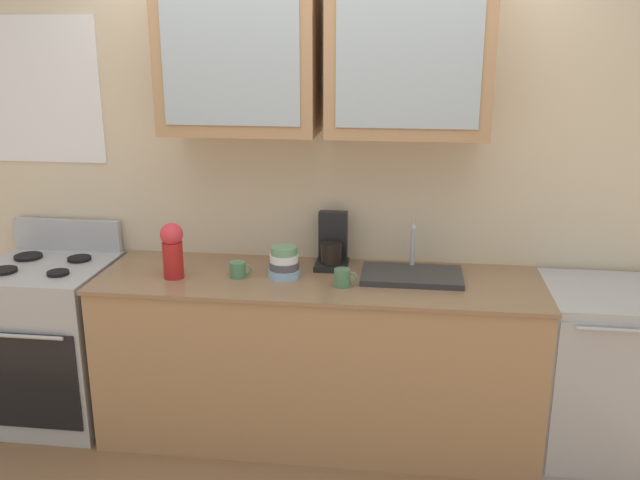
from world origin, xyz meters
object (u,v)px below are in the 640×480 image
at_px(bowl_stack, 284,263).
at_px(sink_faucet, 412,274).
at_px(coffee_maker, 332,246).
at_px(dishwasher, 602,374).
at_px(cup_near_bowls, 238,270).
at_px(stove_range, 52,341).
at_px(vase, 172,249).
at_px(cup_near_sink, 343,278).

bearing_deg(bowl_stack, sink_faucet, 5.47).
distance_m(bowl_stack, coffee_maker, 0.31).
xyz_separation_m(sink_faucet, dishwasher, (0.97, -0.07, -0.47)).
relative_size(cup_near_bowls, coffee_maker, 0.40).
distance_m(stove_range, cup_near_bowls, 1.19).
bearing_deg(bowl_stack, dishwasher, -0.17).
bearing_deg(vase, bowl_stack, 8.65).
height_order(cup_near_sink, dishwasher, cup_near_sink).
height_order(vase, cup_near_bowls, vase).
height_order(sink_faucet, coffee_maker, coffee_maker).
xyz_separation_m(bowl_stack, vase, (-0.56, -0.08, 0.08)).
height_order(stove_range, sink_faucet, sink_faucet).
xyz_separation_m(cup_near_sink, cup_near_bowls, (-0.54, 0.07, -0.00)).
bearing_deg(cup_near_sink, cup_near_bowls, 172.98).
bearing_deg(coffee_maker, cup_near_sink, -74.60).
xyz_separation_m(stove_range, bowl_stack, (1.32, 0.00, 0.51)).
xyz_separation_m(bowl_stack, cup_near_sink, (0.31, -0.11, -0.03)).
bearing_deg(bowl_stack, cup_near_sink, -18.98).
relative_size(stove_range, cup_near_bowls, 9.28).
xyz_separation_m(stove_range, dishwasher, (2.94, -0.00, -0.01)).
bearing_deg(sink_faucet, cup_near_bowls, -173.38).
relative_size(vase, cup_near_bowls, 2.50).
xyz_separation_m(sink_faucet, cup_near_bowls, (-0.88, -0.10, 0.02)).
height_order(stove_range, vase, vase).
xyz_separation_m(dishwasher, coffee_maker, (-1.39, 0.21, 0.55)).
relative_size(bowl_stack, coffee_maker, 0.57).
height_order(bowl_stack, cup_near_sink, bowl_stack).
relative_size(cup_near_sink, cup_near_bowls, 1.01).
xyz_separation_m(cup_near_bowls, dishwasher, (1.85, 0.04, -0.49)).
bearing_deg(cup_near_sink, stove_range, 176.25).
bearing_deg(dishwasher, stove_range, 179.91).
xyz_separation_m(cup_near_sink, coffee_maker, (-0.09, 0.32, 0.06)).
relative_size(cup_near_sink, coffee_maker, 0.40).
bearing_deg(bowl_stack, cup_near_bowls, -170.19).
distance_m(dishwasher, coffee_maker, 1.51).
height_order(cup_near_bowls, dishwasher, cup_near_bowls).
xyz_separation_m(vase, coffee_maker, (0.78, 0.29, -0.05)).
bearing_deg(cup_near_bowls, bowl_stack, 9.81).
distance_m(sink_faucet, coffee_maker, 0.46).
relative_size(cup_near_sink, dishwasher, 0.13).
distance_m(vase, coffee_maker, 0.84).
bearing_deg(vase, stove_range, 173.64).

